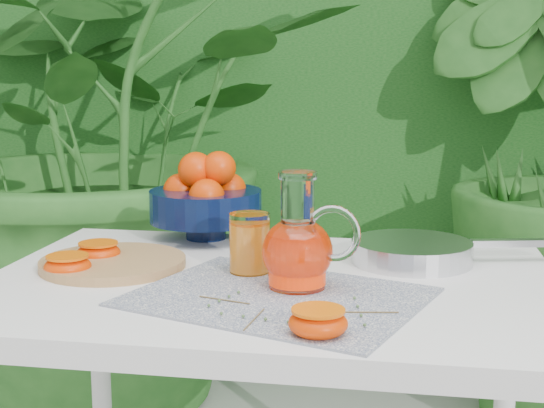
% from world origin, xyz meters
% --- Properties ---
extents(hedge_backdrop, '(8.00, 1.65, 2.50)m').
position_xyz_m(hedge_backdrop, '(0.06, 2.06, 1.19)').
color(hedge_backdrop, '#164E19').
rests_on(hedge_backdrop, ground).
extents(potted_plant_left, '(2.40, 2.40, 1.88)m').
position_xyz_m(potted_plant_left, '(-0.70, 1.18, 0.94)').
color(potted_plant_left, '#265F20').
rests_on(potted_plant_left, ground).
extents(white_table, '(1.00, 0.70, 0.75)m').
position_xyz_m(white_table, '(0.03, 0.06, 0.67)').
color(white_table, white).
rests_on(white_table, ground).
extents(placemat, '(0.53, 0.47, 0.00)m').
position_xyz_m(placemat, '(0.06, -0.04, 0.75)').
color(placemat, '#0C1B44').
rests_on(placemat, white_table).
extents(cutting_board, '(0.31, 0.31, 0.02)m').
position_xyz_m(cutting_board, '(-0.27, 0.09, 0.76)').
color(cutting_board, tan).
rests_on(cutting_board, white_table).
extents(fruit_bowl, '(0.30, 0.30, 0.19)m').
position_xyz_m(fruit_bowl, '(-0.16, 0.36, 0.84)').
color(fruit_bowl, black).
rests_on(fruit_bowl, white_table).
extents(juice_pitcher, '(0.18, 0.14, 0.19)m').
position_xyz_m(juice_pitcher, '(0.09, 0.01, 0.82)').
color(juice_pitcher, white).
rests_on(juice_pitcher, white_table).
extents(juice_tumbler, '(0.09, 0.09, 0.11)m').
position_xyz_m(juice_tumbler, '(-0.01, 0.09, 0.80)').
color(juice_tumbler, white).
rests_on(juice_tumbler, white_table).
extents(saute_pan, '(0.42, 0.27, 0.04)m').
position_xyz_m(saute_pan, '(0.28, 0.22, 0.77)').
color(saute_pan, silver).
rests_on(saute_pan, white_table).
extents(orange_halves, '(0.57, 0.44, 0.04)m').
position_xyz_m(orange_halves, '(-0.16, -0.02, 0.77)').
color(orange_halves, '#FA3802').
rests_on(orange_halves, white_table).
extents(thyme_sprigs, '(0.31, 0.17, 0.01)m').
position_xyz_m(thyme_sprigs, '(0.08, -0.12, 0.76)').
color(thyme_sprigs, brown).
rests_on(thyme_sprigs, white_table).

